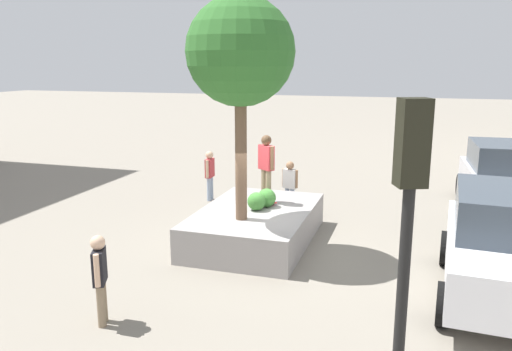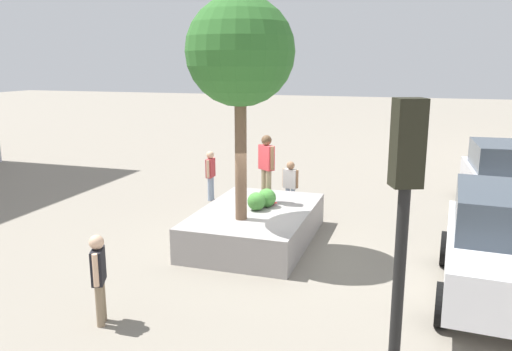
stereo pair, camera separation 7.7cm
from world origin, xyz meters
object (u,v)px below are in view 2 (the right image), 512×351
at_px(skateboarder, 266,163).
at_px(pedestrian_crossing, 211,172).
at_px(skateboard, 266,200).
at_px(planter_ledge, 256,225).
at_px(plaza_tree, 240,53).
at_px(bystander_watching, 99,273).
at_px(traffic_light_corner, 401,234).
at_px(passerby_with_bag, 290,183).
at_px(sedan_parked, 501,177).
at_px(police_car, 501,245).

bearing_deg(skateboarder, pedestrian_crossing, -134.20).
bearing_deg(skateboard, planter_ledge, -4.55).
relative_size(plaza_tree, skateboarder, 2.94).
height_order(skateboarder, bystander_watching, skateboarder).
relative_size(planter_ledge, skateboard, 5.85).
bearing_deg(plaza_tree, pedestrian_crossing, -148.74).
distance_m(traffic_light_corner, passerby_with_bag, 10.73).
distance_m(skateboard, sedan_parked, 7.79).
bearing_deg(pedestrian_crossing, skateboarder, 45.80).
xyz_separation_m(skateboard, bystander_watching, (5.67, -1.38, 0.04)).
height_order(plaza_tree, sedan_parked, plaza_tree).
bearing_deg(passerby_with_bag, pedestrian_crossing, -100.30).
height_order(sedan_parked, police_car, police_car).
bearing_deg(traffic_light_corner, pedestrian_crossing, -148.24).
distance_m(skateboarder, passerby_with_bag, 2.40).
xyz_separation_m(plaza_tree, passerby_with_bag, (-3.77, 0.29, -3.86)).
xyz_separation_m(skateboarder, passerby_with_bag, (-2.16, 0.14, -1.03)).
bearing_deg(skateboarder, traffic_light_corner, 25.53).
height_order(planter_ledge, traffic_light_corner, traffic_light_corner).
relative_size(traffic_light_corner, passerby_with_bag, 2.65).
height_order(skateboarder, passerby_with_bag, skateboarder).
bearing_deg(pedestrian_crossing, planter_ledge, 38.37).
bearing_deg(bystander_watching, sedan_parked, 142.47).
xyz_separation_m(skateboard, traffic_light_corner, (7.76, 3.71, 2.00)).
distance_m(skateboarder, bystander_watching, 5.92).
xyz_separation_m(bystander_watching, pedestrian_crossing, (-8.36, -1.39, 0.01)).
height_order(police_car, pedestrian_crossing, police_car).
distance_m(sedan_parked, passerby_with_bag, 6.66).
bearing_deg(sedan_parked, skateboard, -55.23).
xyz_separation_m(planter_ledge, traffic_light_corner, (7.03, 3.77, 2.48)).
relative_size(skateboard, skateboarder, 0.41).
bearing_deg(pedestrian_crossing, skateboard, 45.80).
distance_m(skateboard, police_car, 5.99).
bearing_deg(police_car, plaza_tree, -97.96).
xyz_separation_m(planter_ledge, skateboarder, (-0.73, 0.06, 1.53)).
bearing_deg(plaza_tree, police_car, 82.04).
relative_size(skateboarder, bystander_watching, 1.06).
height_order(plaza_tree, bystander_watching, plaza_tree).
bearing_deg(plaza_tree, planter_ledge, 173.85).
bearing_deg(bystander_watching, planter_ledge, 165.08).
relative_size(planter_ledge, bystander_watching, 2.57).
relative_size(plaza_tree, pedestrian_crossing, 3.08).
xyz_separation_m(plaza_tree, skateboard, (-1.61, 0.15, -3.87)).
xyz_separation_m(plaza_tree, skateboarder, (-1.61, 0.15, -2.83)).
bearing_deg(skateboarder, police_car, 66.35).
distance_m(pedestrian_crossing, passerby_with_bag, 2.95).
xyz_separation_m(bystander_watching, passerby_with_bag, (-7.83, 1.51, -0.04)).
relative_size(skateboard, pedestrian_crossing, 0.43).
distance_m(police_car, pedestrian_crossing, 9.69).
bearing_deg(sedan_parked, passerby_with_bag, -69.98).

